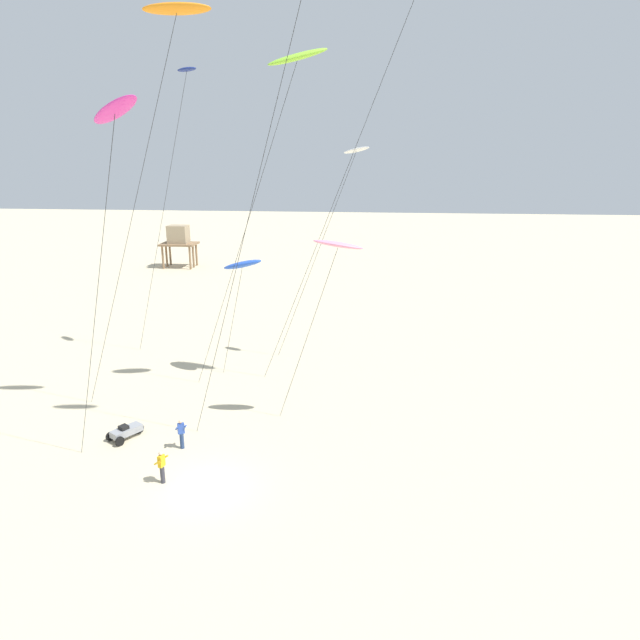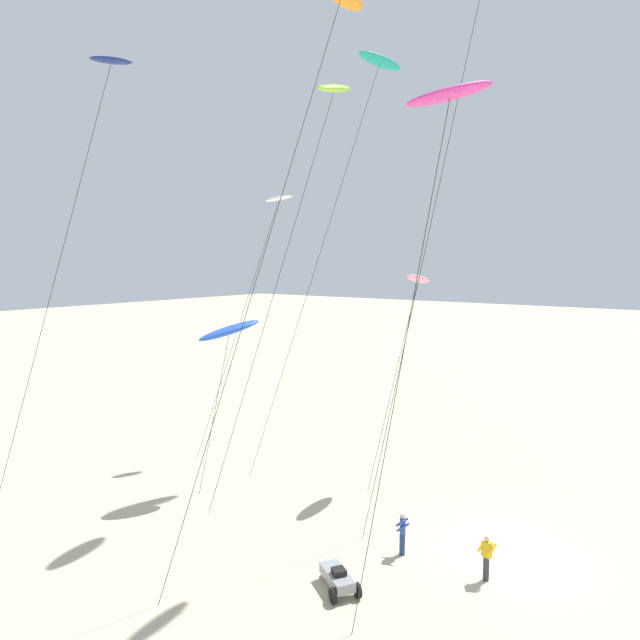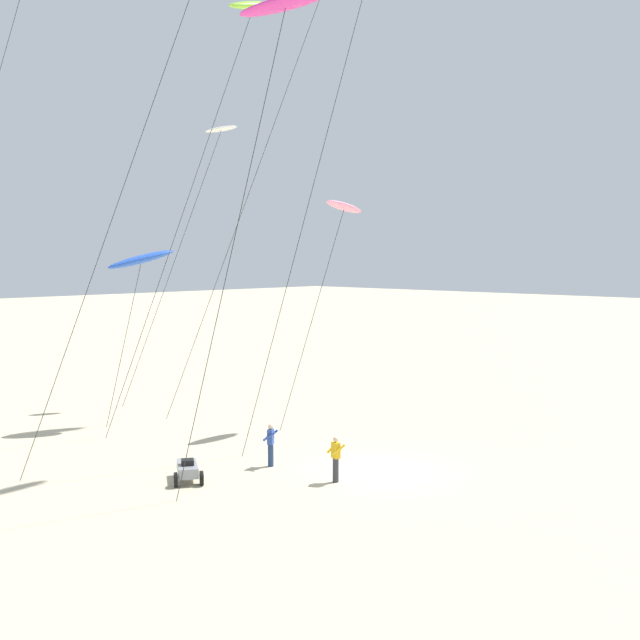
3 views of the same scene
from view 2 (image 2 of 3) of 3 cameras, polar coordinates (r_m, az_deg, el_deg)
The scene contains 11 objects.
ground_plane at distance 24.82m, azimuth 18.75°, elevation -21.76°, with size 260.00×260.00×0.00m, color beige.
kite_magenta at distance 20.08m, azimuth 13.02°, elevation 21.24°, with size 5.75×2.63×17.57m.
kite_lime at distance 30.65m, azimuth 1.37°, elevation 22.28°, with size 9.12×2.51×20.81m.
kite_white at distance 35.74m, azimuth -4.37°, elevation 11.63°, with size 6.87×2.10×15.69m.
kite_navy at distance 29.37m, azimuth -20.65°, elevation 22.66°, with size 6.72×2.19×20.64m.
kite_pink at distance 29.84m, azimuth 9.89°, elevation 4.03°, with size 4.87×1.43×10.90m.
kite_teal at distance 37.16m, azimuth 5.99°, elevation 24.39°, with size 11.07×3.24×23.87m.
kite_blue at distance 28.45m, azimuth -9.20°, elevation -1.07°, with size 3.50×2.30×8.60m.
kite_flyer_nearest at distance 23.61m, azimuth 8.37°, elevation -20.58°, with size 0.72×0.71×1.67m.
kite_flyer_middle at distance 22.62m, azimuth 16.54°, elevation -22.02°, with size 0.62×0.64×1.67m.
beach_buggy at distance 21.55m, azimuth 1.80°, elevation -24.70°, with size 1.73×2.03×0.82m.
Camera 2 is at (-21.15, -6.21, 11.41)m, focal length 31.53 mm.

